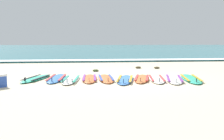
# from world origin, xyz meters

# --- Properties ---
(ground_plane) EXTENTS (80.00, 80.00, 0.00)m
(ground_plane) POSITION_xyz_m (0.00, 0.00, 0.00)
(ground_plane) COLOR beige
(sea) EXTENTS (80.00, 60.00, 0.10)m
(sea) POSITION_xyz_m (0.00, 36.59, 0.05)
(sea) COLOR teal
(sea) RESTS_ON ground
(wave_foam_strip) EXTENTS (80.00, 1.31, 0.11)m
(wave_foam_strip) POSITION_xyz_m (0.00, 7.25, 0.06)
(wave_foam_strip) COLOR white
(wave_foam_strip) RESTS_ON ground
(surfboard_0) EXTENTS (1.02, 2.08, 0.18)m
(surfboard_0) POSITION_xyz_m (-3.03, 0.01, 0.04)
(surfboard_0) COLOR #2DB793
(surfboard_0) RESTS_ON ground
(surfboard_1) EXTENTS (0.69, 2.25, 0.18)m
(surfboard_1) POSITION_xyz_m (-2.33, -0.02, 0.04)
(surfboard_1) COLOR #3875CC
(surfboard_1) RESTS_ON ground
(surfboard_2) EXTENTS (0.70, 2.11, 0.18)m
(surfboard_2) POSITION_xyz_m (-1.82, -0.41, 0.04)
(surfboard_2) COLOR white
(surfboard_2) RESTS_ON ground
(surfboard_3) EXTENTS (0.58, 2.09, 0.18)m
(surfboard_3) POSITION_xyz_m (-1.20, -0.20, 0.04)
(surfboard_3) COLOR orange
(surfboard_3) RESTS_ON ground
(surfboard_4) EXTENTS (0.53, 2.08, 0.18)m
(surfboard_4) POSITION_xyz_m (-0.63, -0.26, 0.04)
(surfboard_4) COLOR orange
(surfboard_4) RESTS_ON ground
(surfboard_5) EXTENTS (1.00, 2.24, 0.18)m
(surfboard_5) POSITION_xyz_m (-0.01, -0.57, 0.04)
(surfboard_5) COLOR #3875CC
(surfboard_5) RESTS_ON ground
(surfboard_6) EXTENTS (1.04, 2.11, 0.18)m
(surfboard_6) POSITION_xyz_m (0.60, -0.42, 0.04)
(surfboard_6) COLOR orange
(surfboard_6) RESTS_ON ground
(surfboard_7) EXTENTS (0.85, 2.08, 0.18)m
(surfboard_7) POSITION_xyz_m (1.09, -0.54, 0.04)
(surfboard_7) COLOR white
(surfboard_7) RESTS_ON ground
(surfboard_8) EXTENTS (1.16, 2.31, 0.18)m
(surfboard_8) POSITION_xyz_m (1.67, -0.64, 0.04)
(surfboard_8) COLOR silver
(surfboard_8) RESTS_ON ground
(surfboard_9) EXTENTS (1.05, 2.34, 0.18)m
(surfboard_9) POSITION_xyz_m (2.28, -0.63, 0.04)
(surfboard_9) COLOR #2DB793
(surfboard_9) RESTS_ON ground
(seaweed_clump_near_shoreline) EXTENTS (0.28, 0.22, 0.10)m
(seaweed_clump_near_shoreline) POSITION_xyz_m (2.09, 2.85, 0.05)
(seaweed_clump_near_shoreline) COLOR #4C4228
(seaweed_clump_near_shoreline) RESTS_ON ground
(seaweed_clump_mid_sand) EXTENTS (0.28, 0.22, 0.10)m
(seaweed_clump_mid_sand) POSITION_xyz_m (1.22, 3.05, 0.05)
(seaweed_clump_mid_sand) COLOR #4C4228
(seaweed_clump_mid_sand) RESTS_ON ground
(seaweed_clump_by_the_boards) EXTENTS (0.27, 0.22, 0.10)m
(seaweed_clump_by_the_boards) POSITION_xyz_m (-0.88, 2.02, 0.05)
(seaweed_clump_by_the_boards) COLOR #384723
(seaweed_clump_by_the_boards) RESTS_ON ground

